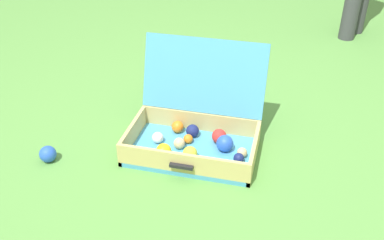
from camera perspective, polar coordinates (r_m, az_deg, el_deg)
The scene contains 3 objects.
ground_plane at distance 2.20m, azimuth 1.45°, elevation -4.07°, with size 16.00×16.00×0.00m, color #569342.
open_suitcase at distance 2.17m, azimuth 0.55°, elevation -1.02°, with size 0.63×0.53×0.49m.
stray_ball_on_grass at distance 2.22m, azimuth -18.18°, elevation -4.21°, with size 0.08×0.08×0.08m, color blue.
Camera 1 is at (0.37, -1.72, 1.31)m, focal length 41.16 mm.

